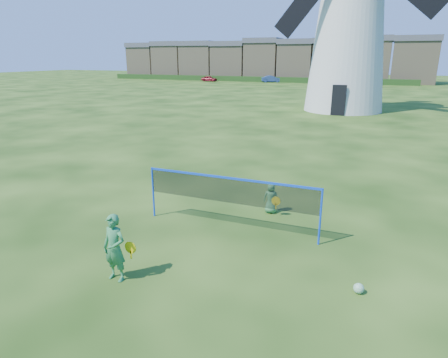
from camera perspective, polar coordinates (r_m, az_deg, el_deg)
ground at (r=10.79m, az=-2.02°, el=-8.24°), size 220.00×220.00×0.00m
windmill at (r=37.30m, az=17.97°, el=20.59°), size 14.08×6.84×20.24m
badminton_net at (r=10.72m, az=0.86°, el=-1.81°), size 5.05×0.05×1.55m
player_girl at (r=8.79m, az=-15.79°, el=-9.74°), size 0.71×0.40×1.52m
player_boy at (r=12.17m, az=6.94°, el=-2.80°), size 0.61×0.40×0.97m
play_ball at (r=8.79m, az=19.20°, el=-14.95°), size 0.22×0.22×0.22m
terraced_houses at (r=84.30m, az=6.31°, el=17.01°), size 63.73×8.40×8.37m
hedge at (r=79.35m, az=3.43°, el=14.47°), size 62.00×0.80×1.00m
car_left at (r=79.61m, az=-2.19°, el=14.53°), size 3.24×1.43×1.08m
car_right at (r=77.57m, az=6.99°, el=14.40°), size 4.02×2.46×1.25m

